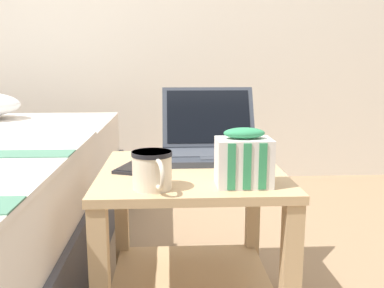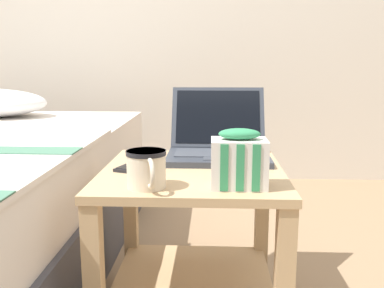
{
  "view_description": "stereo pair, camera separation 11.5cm",
  "coord_description": "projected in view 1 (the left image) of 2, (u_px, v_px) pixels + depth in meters",
  "views": [
    {
      "loc": [
        -0.06,
        -1.17,
        0.76
      ],
      "look_at": [
        0.0,
        -0.04,
        0.54
      ],
      "focal_mm": 40.0,
      "sensor_mm": 36.0,
      "label": 1
    },
    {
      "loc": [
        0.05,
        -1.17,
        0.76
      ],
      "look_at": [
        0.0,
        -0.04,
        0.54
      ],
      "focal_mm": 40.0,
      "sensor_mm": 36.0,
      "label": 2
    }
  ],
  "objects": [
    {
      "name": "bedside_table",
      "position": [
        191.0,
        225.0,
        1.23
      ],
      "size": [
        0.51,
        0.52,
        0.46
      ],
      "color": "tan",
      "rests_on": "ground_plane"
    },
    {
      "name": "laptop",
      "position": [
        211.0,
        143.0,
        1.36
      ],
      "size": [
        0.31,
        0.32,
        0.21
      ],
      "color": "#333842",
      "rests_on": "bedside_table"
    },
    {
      "name": "mug_front_left",
      "position": [
        152.0,
        168.0,
        1.01
      ],
      "size": [
        0.1,
        0.13,
        0.09
      ],
      "color": "beige",
      "rests_on": "bedside_table"
    },
    {
      "name": "cell_phone",
      "position": [
        134.0,
        167.0,
        1.21
      ],
      "size": [
        0.11,
        0.16,
        0.01
      ],
      "color": "black",
      "rests_on": "bedside_table"
    },
    {
      "name": "snack_bag",
      "position": [
        244.0,
        159.0,
        1.04
      ],
      "size": [
        0.13,
        0.1,
        0.14
      ],
      "color": "silver",
      "rests_on": "bedside_table"
    }
  ]
}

